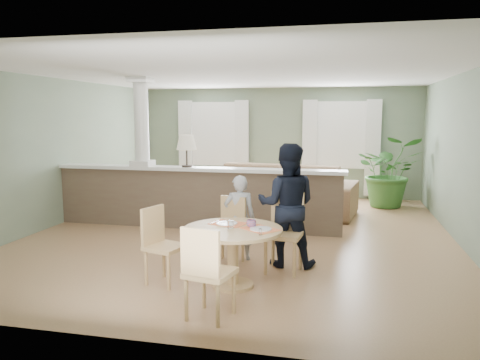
% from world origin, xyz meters
% --- Properties ---
extents(ground, '(8.00, 8.00, 0.00)m').
position_xyz_m(ground, '(0.00, 0.00, 0.00)').
color(ground, tan).
rests_on(ground, ground).
extents(room_shell, '(7.02, 8.02, 2.71)m').
position_xyz_m(room_shell, '(-0.03, 0.63, 1.81)').
color(room_shell, gray).
rests_on(room_shell, ground).
extents(pony_wall, '(5.32, 0.38, 2.70)m').
position_xyz_m(pony_wall, '(-0.99, 0.20, 0.71)').
color(pony_wall, brown).
rests_on(pony_wall, ground).
extents(sofa, '(3.51, 1.80, 0.98)m').
position_xyz_m(sofa, '(0.26, 1.90, 0.49)').
color(sofa, '#8D734D').
rests_on(sofa, ground).
extents(houseplant, '(1.45, 1.26, 1.57)m').
position_xyz_m(houseplant, '(2.68, 3.04, 0.79)').
color(houseplant, '#316327').
rests_on(houseplant, ground).
extents(dining_table, '(1.17, 1.17, 0.80)m').
position_xyz_m(dining_table, '(0.44, -2.48, 0.57)').
color(dining_table, tan).
rests_on(dining_table, ground).
extents(chair_far_boy, '(0.51, 0.51, 0.91)m').
position_xyz_m(chair_far_boy, '(0.16, -1.57, 0.50)').
color(chair_far_boy, tan).
rests_on(chair_far_boy, ground).
extents(chair_far_man, '(0.51, 0.51, 1.02)m').
position_xyz_m(chair_far_man, '(0.96, -1.74, 0.56)').
color(chair_far_man, tan).
rests_on(chair_far_man, ground).
extents(chair_near, '(0.52, 0.52, 0.96)m').
position_xyz_m(chair_near, '(0.40, -3.45, 0.53)').
color(chair_near, tan).
rests_on(chair_near, ground).
extents(chair_side, '(0.52, 0.52, 0.93)m').
position_xyz_m(chair_side, '(-0.45, -2.54, 0.51)').
color(chair_side, tan).
rests_on(chair_side, ground).
extents(child_person, '(0.48, 0.36, 1.20)m').
position_xyz_m(child_person, '(0.28, -1.42, 0.60)').
color(child_person, '#9C9DA1').
rests_on(child_person, ground).
extents(man_person, '(0.84, 0.67, 1.66)m').
position_xyz_m(man_person, '(0.96, -1.53, 0.83)').
color(man_person, black).
rests_on(man_person, ground).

